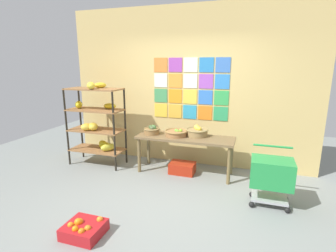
{
  "coord_description": "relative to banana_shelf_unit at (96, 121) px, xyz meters",
  "views": [
    {
      "loc": [
        1.21,
        -3.21,
        1.94
      ],
      "look_at": [
        -0.13,
        0.85,
        0.91
      ],
      "focal_mm": 27.85,
      "sensor_mm": 36.0,
      "label": 1
    }
  ],
  "objects": [
    {
      "name": "display_table",
      "position": [
        1.74,
        0.1,
        -0.28
      ],
      "size": [
        1.72,
        0.57,
        0.68
      ],
      "color": "brown",
      "rests_on": "ground"
    },
    {
      "name": "orange_crate_foreground",
      "position": [
        1.09,
        -2.0,
        -0.79
      ],
      "size": [
        0.43,
        0.4,
        0.2
      ],
      "color": "red",
      "rests_on": "ground"
    },
    {
      "name": "banana_shelf_unit",
      "position": [
        0.0,
        0.0,
        0.0
      ],
      "size": [
        1.06,
        0.55,
        1.62
      ],
      "color": "black",
      "rests_on": "ground"
    },
    {
      "name": "shopping_cart",
      "position": [
        3.15,
        -0.6,
        -0.41
      ],
      "size": [
        0.56,
        0.45,
        0.81
      ],
      "rotation": [
        0.0,
        0.0,
        -0.01
      ],
      "color": "black",
      "rests_on": "ground"
    },
    {
      "name": "fruit_basket_centre",
      "position": [
        1.11,
        0.1,
        -0.12
      ],
      "size": [
        0.3,
        0.3,
        0.17
      ],
      "color": "olive",
      "rests_on": "display_table"
    },
    {
      "name": "produce_crate_under_table",
      "position": [
        1.7,
        0.08,
        -0.77
      ],
      "size": [
        0.45,
        0.32,
        0.19
      ],
      "primitive_type": "cube",
      "color": "#AA2611",
      "rests_on": "ground"
    },
    {
      "name": "fruit_basket_back_right",
      "position": [
        1.57,
        0.11,
        -0.13
      ],
      "size": [
        0.41,
        0.41,
        0.13
      ],
      "color": "#9A6B3F",
      "rests_on": "display_table"
    },
    {
      "name": "ground",
      "position": [
        1.63,
        -0.99,
        -0.87
      ],
      "size": [
        9.23,
        9.23,
        0.0
      ],
      "primitive_type": "plane",
      "color": "gray"
    },
    {
      "name": "back_wall_with_art",
      "position": [
        1.63,
        0.65,
        0.62
      ],
      "size": [
        4.76,
        0.07,
        2.99
      ],
      "color": "tan",
      "rests_on": "ground"
    },
    {
      "name": "fruit_basket_back_left",
      "position": [
        1.92,
        0.23,
        -0.11
      ],
      "size": [
        0.4,
        0.4,
        0.19
      ],
      "color": "olive",
      "rests_on": "display_table"
    }
  ]
}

